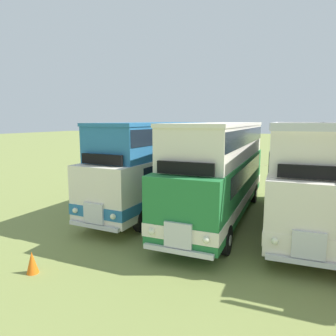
{
  "coord_description": "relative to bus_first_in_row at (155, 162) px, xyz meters",
  "views": [
    {
      "loc": [
        -3.82,
        -14.06,
        4.58
      ],
      "look_at": [
        -9.73,
        -0.0,
        2.22
      ],
      "focal_mm": 32.67,
      "sensor_mm": 36.0,
      "label": 1
    }
  ],
  "objects": [
    {
      "name": "bus_first_in_row",
      "position": [
        0.0,
        0.0,
        0.0
      ],
      "size": [
        3.03,
        10.01,
        4.49
      ],
      "color": "silver",
      "rests_on": "ground"
    },
    {
      "name": "bus_second_in_row",
      "position": [
        3.5,
        -0.29,
        0.01
      ],
      "size": [
        2.64,
        11.06,
        4.49
      ],
      "color": "#237538",
      "rests_on": "ground"
    },
    {
      "name": "cone_near_end",
      "position": [
        -0.46,
        -7.85,
        -2.13
      ],
      "size": [
        0.36,
        0.36,
        0.68
      ],
      "primitive_type": "cone",
      "color": "orange",
      "rests_on": "ground"
    },
    {
      "name": "bus_third_in_row",
      "position": [
        7.01,
        0.0,
        -0.11
      ],
      "size": [
        2.9,
        10.29,
        4.52
      ],
      "color": "silver",
      "rests_on": "ground"
    }
  ]
}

